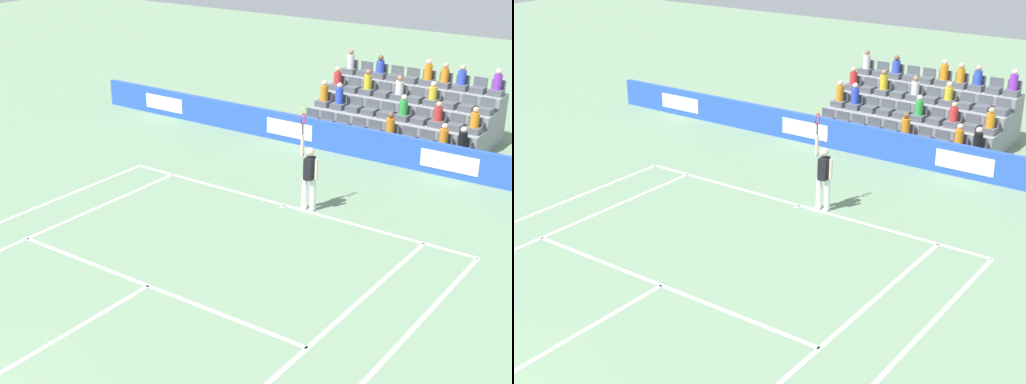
% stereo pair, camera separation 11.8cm
% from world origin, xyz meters
% --- Properties ---
extents(line_baseline, '(10.97, 0.10, 0.01)m').
position_xyz_m(line_baseline, '(0.00, -11.89, 0.00)').
color(line_baseline, white).
rests_on(line_baseline, ground).
extents(line_service, '(8.23, 0.10, 0.01)m').
position_xyz_m(line_service, '(0.00, -6.40, 0.00)').
color(line_service, white).
rests_on(line_service, ground).
extents(line_centre_service, '(0.10, 6.40, 0.01)m').
position_xyz_m(line_centre_service, '(0.00, -3.20, 0.00)').
color(line_centre_service, white).
rests_on(line_centre_service, ground).
extents(line_singles_sideline_left, '(0.10, 11.89, 0.01)m').
position_xyz_m(line_singles_sideline_left, '(4.12, -5.95, 0.00)').
color(line_singles_sideline_left, white).
rests_on(line_singles_sideline_left, ground).
extents(line_singles_sideline_right, '(0.10, 11.89, 0.01)m').
position_xyz_m(line_singles_sideline_right, '(-4.12, -5.95, 0.00)').
color(line_singles_sideline_right, white).
rests_on(line_singles_sideline_right, ground).
extents(line_centre_mark, '(0.10, 0.20, 0.01)m').
position_xyz_m(line_centre_mark, '(0.00, -11.79, 0.00)').
color(line_centre_mark, white).
rests_on(line_centre_mark, ground).
extents(sponsor_barrier, '(22.98, 0.22, 0.99)m').
position_xyz_m(sponsor_barrier, '(0.00, -16.65, 0.50)').
color(sponsor_barrier, blue).
rests_on(sponsor_barrier, ground).
extents(tennis_player, '(0.53, 0.39, 2.85)m').
position_xyz_m(tennis_player, '(-0.67, -12.04, 0.99)').
color(tennis_player, white).
rests_on(tennis_player, ground).
extents(stadium_stand, '(6.20, 3.80, 2.60)m').
position_xyz_m(stadium_stand, '(-0.00, -19.58, 0.70)').
color(stadium_stand, gray).
rests_on(stadium_stand, ground).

